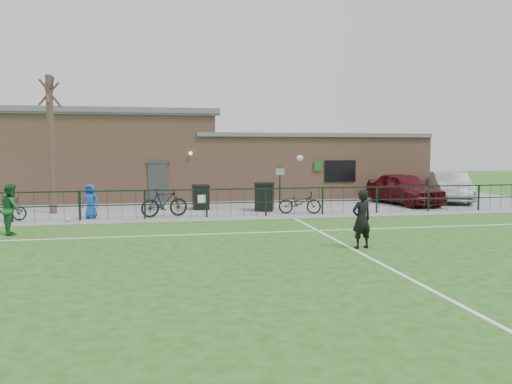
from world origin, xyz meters
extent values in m
plane|color=#225218|center=(0.00, 0.00, 0.00)|extent=(90.00, 90.00, 0.00)
cube|color=gray|center=(0.00, 13.50, 0.01)|extent=(34.00, 13.00, 0.02)
cube|color=white|center=(0.00, 7.80, 0.00)|extent=(28.00, 0.10, 0.01)
cube|color=white|center=(0.00, 4.00, 0.00)|extent=(28.00, 0.10, 0.01)
cube|color=white|center=(2.00, 0.00, 0.00)|extent=(0.10, 16.00, 0.01)
cube|color=black|center=(0.00, 8.00, 0.60)|extent=(28.00, 0.10, 1.20)
cylinder|color=#403127|center=(-8.00, 10.50, 3.00)|extent=(0.30, 0.30, 6.00)
cube|color=black|center=(-1.52, 10.75, 0.55)|extent=(0.74, 0.83, 1.06)
cube|color=black|center=(1.29, 9.69, 0.63)|extent=(1.04, 1.11, 1.21)
cylinder|color=black|center=(2.10, 10.07, 1.02)|extent=(0.07, 0.07, 2.00)
imported|color=#4D0D15|center=(8.80, 10.90, 0.83)|extent=(2.68, 5.00, 1.62)
imported|color=#96989D|center=(11.83, 11.67, 0.81)|extent=(3.34, 5.10, 1.59)
imported|color=black|center=(-9.41, 8.49, 0.46)|extent=(1.72, 0.72, 0.88)
imported|color=black|center=(-3.22, 8.48, 0.61)|extent=(2.04, 1.04, 1.18)
imported|color=black|center=(2.59, 8.38, 0.50)|extent=(1.94, 1.06, 0.97)
imported|color=blue|center=(-6.17, 8.53, 0.72)|extent=(0.79, 0.64, 1.40)
imported|color=black|center=(2.27, 0.81, 0.85)|extent=(0.69, 0.53, 1.69)
sphere|color=white|center=(1.32, 3.93, 2.53)|extent=(0.22, 0.22, 0.22)
imported|color=#1B5F28|center=(-8.24, 5.21, 0.85)|extent=(0.89, 1.00, 1.70)
sphere|color=silver|center=(-6.92, 7.77, 0.10)|extent=(0.20, 0.20, 0.20)
cube|color=#A2785A|center=(0.00, 16.50, 1.75)|extent=(24.00, 5.00, 3.50)
cube|color=#A2785A|center=(-6.24, 16.50, 4.10)|extent=(11.52, 5.00, 1.20)
cube|color=#505257|center=(-6.24, 16.50, 4.82)|extent=(12.02, 5.40, 0.28)
cube|color=#505257|center=(5.28, 16.50, 3.60)|extent=(13.44, 5.30, 0.22)
cube|color=#383A3D|center=(-3.50, 13.97, 1.05)|extent=(1.00, 0.08, 2.10)
cube|color=black|center=(6.50, 13.97, 1.60)|extent=(1.80, 0.08, 1.20)
cube|color=#19661E|center=(5.20, 13.92, 1.90)|extent=(0.45, 0.04, 0.55)
camera|label=1|loc=(-3.34, -12.48, 2.86)|focal=35.00mm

